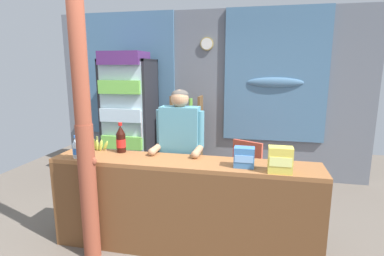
{
  "coord_description": "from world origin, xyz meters",
  "views": [
    {
      "loc": [
        0.82,
        -2.27,
        1.82
      ],
      "look_at": [
        0.15,
        0.81,
        1.18
      ],
      "focal_mm": 28.32,
      "sensor_mm": 36.0,
      "label": 1
    }
  ],
  "objects_px": {
    "timber_post": "(84,130)",
    "soda_bottle_water": "(76,148)",
    "snack_box_instant_noodle": "(280,160)",
    "soda_bottle_cola": "(121,140)",
    "snack_box_biscuit": "(244,157)",
    "plastic_lawn_chair": "(251,165)",
    "shopkeeper": "(180,144)",
    "stall_counter": "(181,201)",
    "bottle_shelf_rack": "(187,137)",
    "banana_bunch": "(97,145)",
    "drink_fridge": "(129,111)"
  },
  "relations": [
    {
      "from": "timber_post",
      "to": "soda_bottle_water",
      "type": "distance_m",
      "value": 0.36
    },
    {
      "from": "snack_box_instant_noodle",
      "to": "soda_bottle_water",
      "type": "bearing_deg",
      "value": 179.45
    },
    {
      "from": "soda_bottle_cola",
      "to": "snack_box_instant_noodle",
      "type": "bearing_deg",
      "value": -10.81
    },
    {
      "from": "snack_box_biscuit",
      "to": "plastic_lawn_chair",
      "type": "bearing_deg",
      "value": 88.02
    },
    {
      "from": "shopkeeper",
      "to": "snack_box_instant_noodle",
      "type": "height_order",
      "value": "shopkeeper"
    },
    {
      "from": "soda_bottle_water",
      "to": "snack_box_biscuit",
      "type": "bearing_deg",
      "value": 2.35
    },
    {
      "from": "stall_counter",
      "to": "bottle_shelf_rack",
      "type": "distance_m",
      "value": 2.05
    },
    {
      "from": "plastic_lawn_chair",
      "to": "stall_counter",
      "type": "bearing_deg",
      "value": -113.98
    },
    {
      "from": "soda_bottle_cola",
      "to": "banana_bunch",
      "type": "xyz_separation_m",
      "value": [
        -0.28,
        0.01,
        -0.07
      ]
    },
    {
      "from": "bottle_shelf_rack",
      "to": "snack_box_instant_noodle",
      "type": "relative_size",
      "value": 6.06
    },
    {
      "from": "bottle_shelf_rack",
      "to": "soda_bottle_water",
      "type": "height_order",
      "value": "bottle_shelf_rack"
    },
    {
      "from": "bottle_shelf_rack",
      "to": "banana_bunch",
      "type": "relative_size",
      "value": 5.06
    },
    {
      "from": "stall_counter",
      "to": "soda_bottle_cola",
      "type": "relative_size",
      "value": 8.19
    },
    {
      "from": "drink_fridge",
      "to": "soda_bottle_water",
      "type": "relative_size",
      "value": 9.01
    },
    {
      "from": "bottle_shelf_rack",
      "to": "snack_box_instant_noodle",
      "type": "xyz_separation_m",
      "value": [
        1.3,
        -2.05,
        0.33
      ]
    },
    {
      "from": "timber_post",
      "to": "banana_bunch",
      "type": "distance_m",
      "value": 0.56
    },
    {
      "from": "drink_fridge",
      "to": "soda_bottle_water",
      "type": "distance_m",
      "value": 1.91
    },
    {
      "from": "bottle_shelf_rack",
      "to": "soda_bottle_water",
      "type": "relative_size",
      "value": 6.04
    },
    {
      "from": "snack_box_instant_noodle",
      "to": "plastic_lawn_chair",
      "type": "bearing_deg",
      "value": 99.88
    },
    {
      "from": "stall_counter",
      "to": "timber_post",
      "type": "relative_size",
      "value": 0.99
    },
    {
      "from": "drink_fridge",
      "to": "plastic_lawn_chair",
      "type": "height_order",
      "value": "drink_fridge"
    },
    {
      "from": "soda_bottle_cola",
      "to": "stall_counter",
      "type": "bearing_deg",
      "value": -19.45
    },
    {
      "from": "bottle_shelf_rack",
      "to": "banana_bunch",
      "type": "distance_m",
      "value": 1.86
    },
    {
      "from": "timber_post",
      "to": "snack_box_biscuit",
      "type": "xyz_separation_m",
      "value": [
        1.42,
        0.25,
        -0.23
      ]
    },
    {
      "from": "soda_bottle_cola",
      "to": "snack_box_instant_noodle",
      "type": "distance_m",
      "value": 1.63
    },
    {
      "from": "shopkeeper",
      "to": "soda_bottle_cola",
      "type": "distance_m",
      "value": 0.63
    },
    {
      "from": "timber_post",
      "to": "drink_fridge",
      "type": "relative_size",
      "value": 1.28
    },
    {
      "from": "timber_post",
      "to": "drink_fridge",
      "type": "distance_m",
      "value": 2.13
    },
    {
      "from": "soda_bottle_water",
      "to": "banana_bunch",
      "type": "xyz_separation_m",
      "value": [
        0.06,
        0.3,
        -0.03
      ]
    },
    {
      "from": "drink_fridge",
      "to": "soda_bottle_cola",
      "type": "bearing_deg",
      "value": -68.98
    },
    {
      "from": "shopkeeper",
      "to": "soda_bottle_water",
      "type": "distance_m",
      "value": 1.06
    },
    {
      "from": "stall_counter",
      "to": "plastic_lawn_chair",
      "type": "relative_size",
      "value": 3.03
    },
    {
      "from": "soda_bottle_cola",
      "to": "soda_bottle_water",
      "type": "height_order",
      "value": "soda_bottle_cola"
    },
    {
      "from": "drink_fridge",
      "to": "banana_bunch",
      "type": "bearing_deg",
      "value": -78.22
    },
    {
      "from": "stall_counter",
      "to": "snack_box_instant_noodle",
      "type": "height_order",
      "value": "snack_box_instant_noodle"
    },
    {
      "from": "snack_box_biscuit",
      "to": "bottle_shelf_rack",
      "type": "bearing_deg",
      "value": 116.76
    },
    {
      "from": "stall_counter",
      "to": "soda_bottle_cola",
      "type": "xyz_separation_m",
      "value": [
        -0.71,
        0.25,
        0.51
      ]
    },
    {
      "from": "plastic_lawn_chair",
      "to": "banana_bunch",
      "type": "relative_size",
      "value": 3.17
    },
    {
      "from": "drink_fridge",
      "to": "plastic_lawn_chair",
      "type": "distance_m",
      "value": 2.1
    },
    {
      "from": "stall_counter",
      "to": "soda_bottle_cola",
      "type": "height_order",
      "value": "soda_bottle_cola"
    },
    {
      "from": "banana_bunch",
      "to": "shopkeeper",
      "type": "bearing_deg",
      "value": 12.98
    },
    {
      "from": "bottle_shelf_rack",
      "to": "plastic_lawn_chair",
      "type": "height_order",
      "value": "bottle_shelf_rack"
    },
    {
      "from": "stall_counter",
      "to": "soda_bottle_water",
      "type": "distance_m",
      "value": 1.15
    },
    {
      "from": "shopkeeper",
      "to": "bottle_shelf_rack",
      "type": "bearing_deg",
      "value": 100.54
    },
    {
      "from": "plastic_lawn_chair",
      "to": "drink_fridge",
      "type": "bearing_deg",
      "value": 167.63
    },
    {
      "from": "drink_fridge",
      "to": "soda_bottle_water",
      "type": "xyz_separation_m",
      "value": [
        0.27,
        -1.89,
        -0.09
      ]
    },
    {
      "from": "plastic_lawn_chair",
      "to": "snack_box_biscuit",
      "type": "relative_size",
      "value": 4.68
    },
    {
      "from": "banana_bunch",
      "to": "plastic_lawn_chair",
      "type": "bearing_deg",
      "value": 35.54
    },
    {
      "from": "snack_box_biscuit",
      "to": "stall_counter",
      "type": "bearing_deg",
      "value": -176.96
    },
    {
      "from": "plastic_lawn_chair",
      "to": "shopkeeper",
      "type": "relative_size",
      "value": 0.54
    }
  ]
}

